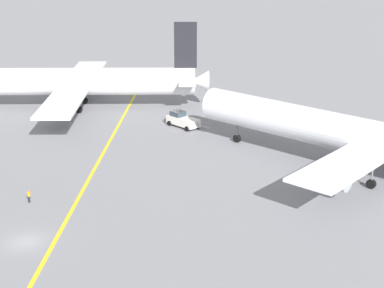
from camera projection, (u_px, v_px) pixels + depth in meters
ground_plane at (26, 242)px, 65.34m from camera, size 600.00×600.00×0.00m
taxiway_stripe at (75, 205)px, 74.49m from camera, size 7.30×119.84×0.01m
airliner_at_gate_left at (65, 82)px, 115.48m from camera, size 57.78×46.88×17.01m
airliner_being_pushed at (364, 138)px, 81.90m from camera, size 51.22×40.09×16.85m
pushback_tug at (182, 120)px, 105.21m from camera, size 8.20×7.25×2.98m
ground_crew_marshaller_foreground at (29, 196)px, 74.86m from camera, size 0.42×0.42×1.68m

